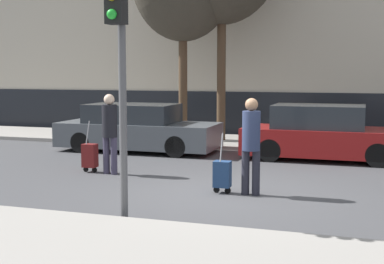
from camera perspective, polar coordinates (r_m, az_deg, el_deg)
ground_plane at (r=10.34m, az=3.55°, el=-6.56°), size 80.00×80.00×0.00m
sidewalk_near at (r=6.89m, az=-4.38°, el=-12.77°), size 28.00×2.50×0.12m
sidewalk_far at (r=17.10m, az=9.37°, el=-1.24°), size 28.00×3.00×0.12m
parked_car_0 at (r=15.73m, az=-5.89°, el=0.31°), size 4.67×1.80×1.38m
parked_car_1 at (r=14.51m, az=13.77°, el=-0.26°), size 4.26×1.71×1.45m
pedestrian_left at (r=12.23m, az=-8.78°, el=0.37°), size 0.35×0.34×1.82m
trolley_left at (r=12.61m, az=-10.84°, el=-2.49°), size 0.34×0.29×1.20m
pedestrian_right at (r=10.07m, az=6.33°, el=-0.84°), size 0.35×0.34×1.84m
trolley_right at (r=10.28m, az=3.24°, el=-4.52°), size 0.34×0.29×1.16m
traffic_light at (r=8.22m, az=-7.82°, el=9.18°), size 0.28×0.47×3.82m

